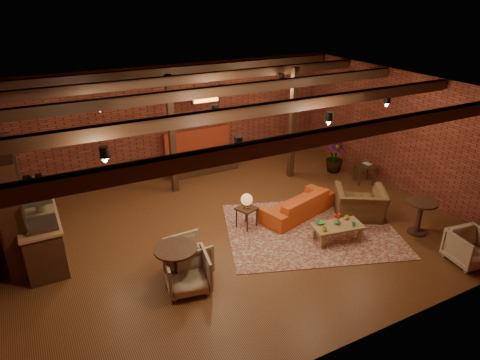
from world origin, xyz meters
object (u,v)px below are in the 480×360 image
round_table_right (420,212)px  armchair_right (360,199)px  armchair_a (189,254)px  side_table_book (365,166)px  armchair_far (471,246)px  armchair_b (187,270)px  sofa (297,204)px  plant_tall (338,127)px  side_table_lamp (247,202)px  round_table_left (176,260)px  coffee_table (337,227)px

round_table_right → armchair_right: bearing=119.8°
armchair_a → round_table_right: size_ratio=0.96×
side_table_book → armchair_far: (-0.84, -4.02, -0.12)m
armchair_far → round_table_right: bearing=98.0°
armchair_b → armchair_far: (5.39, -1.87, -0.01)m
sofa → plant_tall: (2.57, 1.76, 1.12)m
side_table_lamp → armchair_a: bearing=-151.4°
round_table_right → plant_tall: size_ratio=0.28×
armchair_a → armchair_b: (-0.23, -0.49, 0.01)m
armchair_b → round_table_right: 5.43m
sofa → armchair_b: 3.71m
side_table_book → plant_tall: size_ratio=0.23×
armchair_b → side_table_book: 6.59m
sofa → armchair_far: size_ratio=2.61×
armchair_a → armchair_right: bearing=-90.5°
round_table_left → armchair_a: 0.51m
side_table_lamp → armchair_b: side_table_lamp is taller
armchair_b → armchair_far: size_ratio=1.04×
armchair_a → armchair_right: 4.50m
round_table_left → armchair_far: (5.53, -2.04, -0.18)m
armchair_right → round_table_right: 1.38m
round_table_left → armchair_b: size_ratio=1.04×
armchair_a → side_table_book: size_ratio=1.22×
armchair_right → round_table_left: bearing=37.4°
armchair_right → sofa: bearing=0.5°
plant_tall → round_table_left: bearing=-153.9°
side_table_lamp → armchair_far: side_table_lamp is taller
sofa → armchair_b: size_ratio=2.52×
armchair_right → round_table_right: size_ratio=1.42×
side_table_lamp → plant_tall: size_ratio=0.30×
sofa → round_table_right: size_ratio=2.51×
sofa → coffee_table: 1.37m
armchair_a → plant_tall: (5.76, 2.69, 1.03)m
side_table_lamp → round_table_left: 2.54m
side_table_lamp → armchair_b: 2.53m
coffee_table → plant_tall: 4.11m
round_table_left → armchair_b: 0.27m
armchair_b → side_table_book: (6.23, 2.14, 0.11)m
round_table_left → armchair_a: round_table_left is taller
round_table_left → armchair_right: (4.85, 0.46, -0.06)m
armchair_a → round_table_right: (5.18, -1.05, 0.15)m
side_table_lamp → armchair_far: 4.74m
armchair_right → plant_tall: (1.27, 2.55, 0.92)m
armchair_a → round_table_right: round_table_right is taller
side_table_lamp → armchair_right: (2.67, -0.85, -0.16)m
round_table_left → armchair_b: round_table_left is taller
sofa → armchair_far: armchair_far is taller
coffee_table → side_table_lamp: size_ratio=1.37×
armchair_b → plant_tall: 6.86m
round_table_left → plant_tall: size_ratio=0.29×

